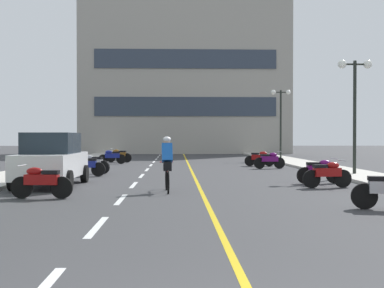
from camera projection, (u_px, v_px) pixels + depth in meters
name	position (u px, v px, depth m)	size (l,w,h in m)	color
ground_plane	(186.00, 171.00, 24.22)	(140.00, 140.00, 0.00)	#38383A
curb_left	(54.00, 166.00, 26.98)	(2.40, 72.00, 0.12)	#B7B2A8
curb_right	(314.00, 166.00, 27.46)	(2.40, 72.00, 0.12)	#B7B2A8
lane_dash_1	(97.00, 227.00, 9.16)	(0.14, 2.20, 0.01)	silver
lane_dash_2	(121.00, 199.00, 13.16)	(0.14, 2.20, 0.01)	silver
lane_dash_3	(134.00, 185.00, 17.16)	(0.14, 2.20, 0.01)	silver
lane_dash_4	(142.00, 176.00, 21.16)	(0.14, 2.20, 0.01)	silver
lane_dash_5	(147.00, 170.00, 25.15)	(0.14, 2.20, 0.01)	silver
lane_dash_6	(151.00, 165.00, 29.15)	(0.14, 2.20, 0.01)	silver
lane_dash_7	(154.00, 162.00, 33.15)	(0.14, 2.20, 0.01)	silver
lane_dash_8	(156.00, 159.00, 37.15)	(0.14, 2.20, 0.01)	silver
lane_dash_9	(158.00, 157.00, 41.14)	(0.14, 2.20, 0.01)	silver
lane_dash_10	(160.00, 155.00, 45.14)	(0.14, 2.20, 0.01)	silver
lane_dash_11	(161.00, 154.00, 49.14)	(0.14, 2.20, 0.01)	silver
centre_line_yellow	(190.00, 167.00, 27.23)	(0.12, 66.00, 0.01)	gold
office_building	(185.00, 79.00, 51.89)	(21.20, 7.69, 15.55)	#9E998E
street_lamp_mid	(355.00, 90.00, 20.87)	(1.46, 0.36, 4.83)	black
street_lamp_far	(281.00, 108.00, 35.98)	(1.46, 0.36, 5.01)	black
parked_car_near	(52.00, 159.00, 16.69)	(1.93, 4.20, 1.82)	black
motorcycle_3	(41.00, 181.00, 13.36)	(1.70, 0.60, 0.92)	black
motorcycle_4	(328.00, 174.00, 16.16)	(1.70, 0.60, 0.92)	black
motorcycle_5	(320.00, 170.00, 17.64)	(1.70, 0.60, 0.92)	black
motorcycle_6	(85.00, 165.00, 20.87)	(1.70, 0.60, 0.92)	black
motorcycle_7	(92.00, 163.00, 22.50)	(1.63, 0.81, 0.92)	black
motorcycle_8	(270.00, 160.00, 25.96)	(1.70, 0.60, 0.92)	black
motorcycle_9	(260.00, 158.00, 28.09)	(1.69, 0.63, 0.92)	black
motorcycle_10	(112.00, 156.00, 30.48)	(1.68, 0.64, 0.92)	black
motorcycle_11	(119.00, 155.00, 32.55)	(1.69, 0.61, 0.92)	black
cyclist_rider	(167.00, 163.00, 15.02)	(0.42, 1.77, 1.71)	black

